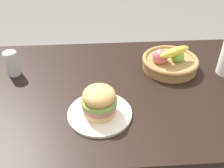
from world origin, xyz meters
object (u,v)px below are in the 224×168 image
sandwich (99,101)px  fruit_basket (170,61)px  plate (100,113)px  soda_can (12,63)px

sandwich → fruit_basket: sandwich is taller
plate → sandwich: sandwich is taller
soda_can → fruit_basket: size_ratio=0.43×
sandwich → fruit_basket: (0.37, 0.33, -0.03)m
plate → sandwich: size_ratio=1.83×
plate → fruit_basket: fruit_basket is taller
plate → sandwich: 0.07m
plate → soda_can: 0.54m
plate → soda_can: bearing=142.2°
plate → fruit_basket: bearing=41.2°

